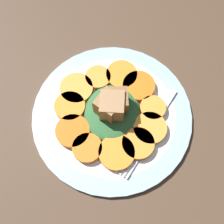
{
  "coord_description": "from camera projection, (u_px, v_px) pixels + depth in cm",
  "views": [
    {
      "loc": [
        -19.19,
        -4.54,
        52.83
      ],
      "look_at": [
        0.0,
        0.0,
        4.1
      ],
      "focal_mm": 45.0,
      "sensor_mm": 36.0,
      "label": 1
    }
  ],
  "objects": [
    {
      "name": "table_slab",
      "position": [
        112.0,
        118.0,
        0.55
      ],
      "size": [
        120.0,
        120.0,
        2.0
      ],
      "primitive_type": "cube",
      "color": "#4C3828",
      "rests_on": "ground"
    },
    {
      "name": "plate",
      "position": [
        112.0,
        115.0,
        0.54
      ],
      "size": [
        30.57,
        30.57,
        1.05
      ],
      "color": "#99B7D1",
      "rests_on": "table_slab"
    },
    {
      "name": "carrot_slice_0",
      "position": [
        150.0,
        128.0,
        0.52
      ],
      "size": [
        6.19,
        6.19,
        1.32
      ],
      "primitive_type": "cylinder",
      "color": "orange",
      "rests_on": "plate"
    },
    {
      "name": "carrot_slice_1",
      "position": [
        153.0,
        108.0,
        0.53
      ],
      "size": [
        4.9,
        4.9,
        1.32
      ],
      "primitive_type": "cylinder",
      "color": "orange",
      "rests_on": "plate"
    },
    {
      "name": "carrot_slice_2",
      "position": [
        139.0,
        86.0,
        0.55
      ],
      "size": [
        6.35,
        6.35,
        1.32
      ],
      "primitive_type": "cylinder",
      "color": "orange",
      "rests_on": "plate"
    },
    {
      "name": "carrot_slice_3",
      "position": [
        124.0,
        76.0,
        0.56
      ],
      "size": [
        6.19,
        6.19,
        1.32
      ],
      "primitive_type": "cylinder",
      "color": "orange",
      "rests_on": "plate"
    },
    {
      "name": "carrot_slice_4",
      "position": [
        98.0,
        78.0,
        0.56
      ],
      "size": [
        5.04,
        5.04,
        1.32
      ],
      "primitive_type": "cylinder",
      "color": "orange",
      "rests_on": "plate"
    },
    {
      "name": "carrot_slice_5",
      "position": [
        77.0,
        89.0,
        0.55
      ],
      "size": [
        6.47,
        6.47,
        1.32
      ],
      "primitive_type": "cylinder",
      "color": "orange",
      "rests_on": "plate"
    },
    {
      "name": "carrot_slice_6",
      "position": [
        70.0,
        107.0,
        0.53
      ],
      "size": [
        5.9,
        5.9,
        1.32
      ],
      "primitive_type": "cylinder",
      "color": "orange",
      "rests_on": "plate"
    },
    {
      "name": "carrot_slice_7",
      "position": [
        73.0,
        131.0,
        0.52
      ],
      "size": [
        6.32,
        6.32,
        1.32
      ],
      "primitive_type": "cylinder",
      "color": "#D66114",
      "rests_on": "plate"
    },
    {
      "name": "carrot_slice_8",
      "position": [
        87.0,
        148.0,
        0.5
      ],
      "size": [
        5.4,
        5.4,
        1.32
      ],
      "primitive_type": "cylinder",
      "color": "orange",
      "rests_on": "plate"
    },
    {
      "name": "carrot_slice_9",
      "position": [
        117.0,
        153.0,
        0.5
      ],
      "size": [
        6.5,
        6.5,
        1.32
      ],
      "primitive_type": "cylinder",
      "color": "orange",
      "rests_on": "plate"
    },
    {
      "name": "carrot_slice_10",
      "position": [
        138.0,
        144.0,
        0.51
      ],
      "size": [
        5.89,
        5.89,
        1.32
      ],
      "primitive_type": "cylinder",
      "color": "orange",
      "rests_on": "plate"
    },
    {
      "name": "center_pile",
      "position": [
        112.0,
        109.0,
        0.51
      ],
      "size": [
        11.51,
        10.36,
        6.15
      ],
      "color": "#2D6033",
      "rests_on": "plate"
    },
    {
      "name": "fork",
      "position": [
        148.0,
        133.0,
        0.52
      ],
      "size": [
        19.24,
        8.15,
        0.4
      ],
      "rotation": [
        0.0,
        0.0,
        -0.34
      ],
      "color": "silver",
      "rests_on": "plate"
    }
  ]
}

